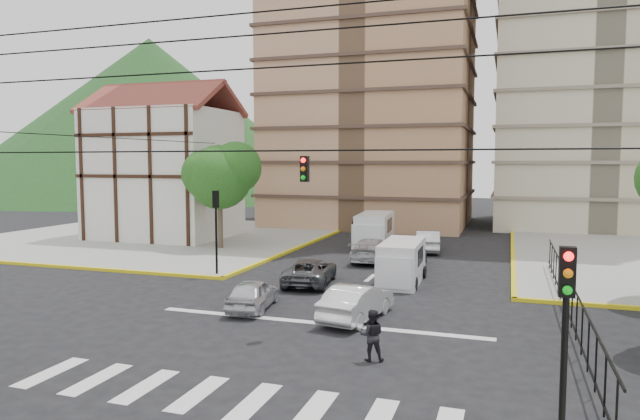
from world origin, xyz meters
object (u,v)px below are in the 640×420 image
at_px(pedestrian_crosswalk, 372,335).
at_px(traffic_light_se, 565,326).
at_px(van_right_lane, 401,263).
at_px(car_white_front_right, 357,302).
at_px(van_left_lane, 374,231).
at_px(car_silver_front_left, 253,294).
at_px(traffic_light_nw, 216,218).

bearing_deg(pedestrian_crosswalk, traffic_light_se, 116.58).
relative_size(van_right_lane, car_white_front_right, 1.12).
distance_m(van_left_lane, car_white_front_right, 18.39).
xyz_separation_m(car_silver_front_left, pedestrian_crosswalk, (6.05, -4.43, 0.16)).
height_order(car_silver_front_left, pedestrian_crosswalk, pedestrian_crosswalk).
bearing_deg(traffic_light_nw, car_silver_front_left, -49.60).
relative_size(traffic_light_se, car_silver_front_left, 1.19).
height_order(traffic_light_se, car_white_front_right, traffic_light_se).
xyz_separation_m(traffic_light_se, car_white_front_right, (-6.46, 9.93, -2.42)).
distance_m(traffic_light_nw, car_white_front_right, 11.02).
xyz_separation_m(van_right_lane, car_white_front_right, (-0.43, -6.97, -0.33)).
relative_size(traffic_light_nw, car_white_front_right, 1.05).
bearing_deg(pedestrian_crosswalk, traffic_light_nw, -56.80).
height_order(traffic_light_nw, car_white_front_right, traffic_light_nw).
relative_size(traffic_light_nw, pedestrian_crosswalk, 2.78).
bearing_deg(car_white_front_right, traffic_light_nw, -22.21).
bearing_deg(traffic_light_nw, pedestrian_crosswalk, -42.76).
bearing_deg(van_right_lane, car_silver_front_left, -127.55).
distance_m(traffic_light_nw, pedestrian_crosswalk, 14.79).
height_order(van_right_lane, pedestrian_crosswalk, van_right_lane).
bearing_deg(traffic_light_se, car_white_front_right, 123.06).
bearing_deg(car_silver_front_left, van_left_lane, -101.46).
distance_m(traffic_light_se, van_right_lane, 18.07).
bearing_deg(van_right_lane, van_left_lane, 107.85).
bearing_deg(van_right_lane, pedestrian_crosswalk, -85.88).
height_order(traffic_light_se, van_right_lane, traffic_light_se).
relative_size(car_silver_front_left, car_white_front_right, 0.88).
distance_m(traffic_light_se, pedestrian_crosswalk, 7.84).
bearing_deg(van_right_lane, car_white_front_right, -95.28).
relative_size(traffic_light_nw, car_silver_front_left, 1.19).
xyz_separation_m(traffic_light_se, van_right_lane, (-6.03, 16.90, -2.09)).
bearing_deg(van_right_lane, traffic_light_nw, -174.03).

